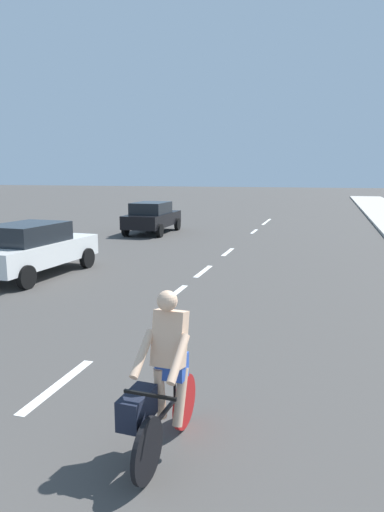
% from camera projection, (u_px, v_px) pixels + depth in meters
% --- Properties ---
extents(ground_plane, '(160.00, 160.00, 0.00)m').
position_uv_depth(ground_plane, '(240.00, 243.00, 20.16)').
color(ground_plane, '#423F3D').
extents(lane_stripe_2, '(0.16, 1.80, 0.01)m').
position_uv_depth(lane_stripe_2, '(58.00, 385.00, 6.66)').
color(lane_stripe_2, white).
rests_on(lane_stripe_2, ground).
extents(lane_stripe_3, '(0.16, 1.80, 0.01)m').
position_uv_depth(lane_stripe_3, '(175.00, 294.00, 11.68)').
color(lane_stripe_3, white).
rests_on(lane_stripe_3, ground).
extents(lane_stripe_4, '(0.16, 1.80, 0.01)m').
position_uv_depth(lane_stripe_4, '(203.00, 271.00, 14.34)').
color(lane_stripe_4, white).
rests_on(lane_stripe_4, ground).
extents(lane_stripe_5, '(0.16, 1.80, 0.01)m').
position_uv_depth(lane_stripe_5, '(228.00, 252.00, 17.83)').
color(lane_stripe_5, white).
rests_on(lane_stripe_5, ground).
extents(lane_stripe_6, '(0.16, 1.80, 0.01)m').
position_uv_depth(lane_stripe_6, '(254.00, 231.00, 24.09)').
color(lane_stripe_6, white).
rests_on(lane_stripe_6, ground).
extents(lane_stripe_7, '(0.16, 1.80, 0.01)m').
position_uv_depth(lane_stripe_7, '(265.00, 223.00, 27.96)').
color(lane_stripe_7, white).
rests_on(lane_stripe_7, ground).
extents(lane_stripe_8, '(0.16, 1.80, 0.01)m').
position_uv_depth(lane_stripe_8, '(268.00, 220.00, 29.75)').
color(lane_stripe_8, white).
rests_on(lane_stripe_8, ground).
extents(cyclist, '(0.63, 1.71, 1.82)m').
position_uv_depth(cyclist, '(162.00, 381.00, 4.92)').
color(cyclist, black).
rests_on(cyclist, ground).
extents(parked_car_white, '(2.19, 4.42, 1.57)m').
position_uv_depth(parked_car_white, '(32.00, 248.00, 13.62)').
color(parked_car_white, white).
rests_on(parked_car_white, ground).
extents(parked_car_black, '(2.01, 4.22, 1.57)m').
position_uv_depth(parked_car_black, '(152.00, 217.00, 23.30)').
color(parked_car_black, black).
rests_on(parked_car_black, ground).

